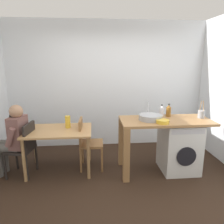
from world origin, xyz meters
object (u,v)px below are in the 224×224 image
at_px(bottle_squat_brown, 169,111).
at_px(utensil_crock, 201,114).
at_px(washing_machine, 179,147).
at_px(mixing_bowl, 163,121).
at_px(chair_person_seat, 24,146).
at_px(seated_person, 14,137).
at_px(bottle_tall_green, 162,111).
at_px(dining_table, 59,135).
at_px(chair_opposite, 87,141).
at_px(vase, 68,122).

height_order(bottle_squat_brown, utensil_crock, utensil_crock).
height_order(washing_machine, mixing_bowl, mixing_bowl).
height_order(chair_person_seat, washing_machine, chair_person_seat).
height_order(seated_person, washing_machine, seated_person).
distance_m(seated_person, bottle_tall_green, 2.52).
distance_m(chair_person_seat, bottle_squat_brown, 2.51).
distance_m(seated_person, bottle_squat_brown, 2.63).
height_order(dining_table, mixing_bowl, mixing_bowl).
bearing_deg(chair_person_seat, chair_opposite, -71.60).
distance_m(chair_opposite, bottle_squat_brown, 1.52).
bearing_deg(washing_machine, vase, 171.92).
height_order(dining_table, bottle_squat_brown, bottle_squat_brown).
height_order(chair_opposite, bottle_squat_brown, bottle_squat_brown).
height_order(chair_person_seat, chair_opposite, same).
bearing_deg(vase, seated_person, -167.73).
distance_m(utensil_crock, vase, 2.28).
height_order(washing_machine, bottle_tall_green, bottle_tall_green).
relative_size(dining_table, vase, 5.22).
bearing_deg(bottle_squat_brown, chair_opposite, 179.32).
distance_m(chair_person_seat, utensil_crock, 3.01).
relative_size(washing_machine, utensil_crock, 2.87).
bearing_deg(dining_table, mixing_bowl, -12.43).
relative_size(bottle_tall_green, vase, 0.98).
bearing_deg(bottle_squat_brown, seated_person, -177.32).
bearing_deg(chair_person_seat, washing_machine, -82.04).
relative_size(bottle_squat_brown, mixing_bowl, 1.11).
distance_m(dining_table, seated_person, 0.71).
distance_m(chair_opposite, bottle_tall_green, 1.41).
relative_size(dining_table, seated_person, 0.92).
bearing_deg(chair_opposite, mixing_bowl, 72.70).
relative_size(chair_person_seat, utensil_crock, 3.00).
relative_size(dining_table, mixing_bowl, 5.47).
distance_m(bottle_tall_green, utensil_crock, 0.66).
xyz_separation_m(chair_opposite, seated_person, (-1.18, -0.14, 0.16)).
xyz_separation_m(dining_table, bottle_squat_brown, (1.90, 0.04, 0.38)).
height_order(chair_opposite, seated_person, seated_person).
xyz_separation_m(dining_table, bottle_tall_green, (1.79, 0.06, 0.37)).
xyz_separation_m(chair_person_seat, seated_person, (-0.16, 0.03, 0.16)).
distance_m(bottle_squat_brown, mixing_bowl, 0.47).
height_order(seated_person, mixing_bowl, seated_person).
distance_m(mixing_bowl, utensil_crock, 0.79).
xyz_separation_m(chair_person_seat, bottle_tall_green, (2.33, 0.18, 0.51)).
height_order(mixing_bowl, vase, mixing_bowl).
height_order(washing_machine, vase, vase).
bearing_deg(utensil_crock, bottle_tall_green, 163.91).
distance_m(mixing_bowl, vase, 1.59).
bearing_deg(seated_person, mixing_bowl, -87.52).
relative_size(chair_opposite, seated_person, 0.75).
height_order(dining_table, chair_person_seat, chair_person_seat).
relative_size(chair_opposite, utensil_crock, 3.00).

